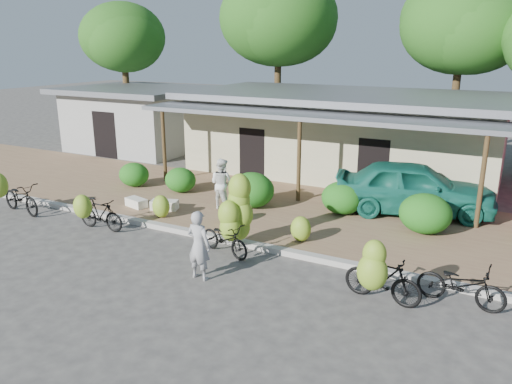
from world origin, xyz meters
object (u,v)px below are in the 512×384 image
at_px(tree_back_left, 121,35).
at_px(tree_far_center, 276,16).
at_px(tree_center_right, 459,22).
at_px(bike_far_right, 461,284).
at_px(sack_near, 164,205).
at_px(bike_left, 97,213).
at_px(bystander, 222,184).
at_px(bike_far_left, 17,196).
at_px(bike_right, 380,275).
at_px(bike_center, 233,221).
at_px(teal_van, 414,188).
at_px(sack_far, 136,203).
at_px(vendor, 199,245).

bearing_deg(tree_back_left, tree_far_center, 20.56).
relative_size(tree_center_right, bike_far_right, 4.55).
relative_size(tree_back_left, sack_near, 8.82).
xyz_separation_m(bike_left, bystander, (2.27, 3.19, 0.38)).
xyz_separation_m(bike_far_left, bystander, (5.66, 3.22, 0.34)).
bearing_deg(bike_right, bike_center, 82.41).
relative_size(tree_back_left, bike_far_right, 4.11).
bearing_deg(bystander, bike_far_left, 37.06).
relative_size(bike_left, teal_van, 0.33).
xyz_separation_m(tree_center_right, bike_far_right, (2.37, -15.29, -5.72)).
height_order(tree_far_center, sack_far, tree_far_center).
xyz_separation_m(tree_far_center, sack_near, (2.26, -12.89, -6.37)).
bearing_deg(bike_far_right, bike_right, 122.33).
height_order(tree_back_left, bystander, tree_back_left).
bearing_deg(tree_back_left, bike_center, -39.97).
relative_size(bike_far_left, vendor, 1.22).
bearing_deg(tree_back_left, vendor, -43.71).
distance_m(bike_far_left, bike_right, 11.71).
relative_size(tree_center_right, bike_center, 4.05).
relative_size(bike_far_right, teal_van, 0.37).
distance_m(sack_far, teal_van, 8.87).
bearing_deg(bystander, tree_far_center, -64.74).
xyz_separation_m(vendor, teal_van, (3.47, 6.74, 0.12)).
bearing_deg(bike_far_left, tree_center_right, -24.93).
bearing_deg(bike_far_left, bike_left, -79.65).
distance_m(tree_center_right, bike_far_right, 16.50).
bearing_deg(sack_far, tree_far_center, 95.54).
relative_size(tree_center_right, bike_left, 5.24).
xyz_separation_m(sack_far, teal_van, (8.10, 3.55, 0.69)).
bearing_deg(tree_far_center, bystander, -72.16).
height_order(bike_far_left, bike_right, bike_right).
xyz_separation_m(bike_far_left, bike_left, (3.39, 0.03, -0.04)).
height_order(vendor, teal_van, teal_van).
height_order(bike_far_left, bystander, bystander).
bearing_deg(bike_right, tree_center_right, 9.69).
distance_m(tree_far_center, teal_van, 14.54).
bearing_deg(tree_far_center, vendor, -70.09).
relative_size(sack_far, teal_van, 0.15).
height_order(bike_center, bike_far_right, bike_center).
bearing_deg(tree_back_left, bike_far_right, -31.33).
height_order(sack_far, teal_van, teal_van).
xyz_separation_m(tree_back_left, bike_right, (17.88, -12.57, -5.04)).
height_order(sack_near, sack_far, sack_near).
bearing_deg(bike_right, tree_back_left, 61.44).
bearing_deg(tree_far_center, tree_center_right, 3.18).
xyz_separation_m(bike_far_right, bystander, (-7.54, 2.88, 0.48)).
height_order(bike_center, sack_far, bike_center).
bearing_deg(bike_right, bike_far_left, 94.41).
bearing_deg(tree_center_right, tree_far_center, -176.82).
xyz_separation_m(bike_center, bystander, (-1.93, 2.62, 0.12)).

